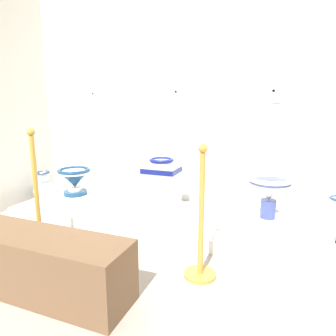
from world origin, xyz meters
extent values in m
cube|color=#A3998C|center=(1.83, 0.85, -0.01)|extent=(5.67, 5.70, 0.02)
cube|color=silver|center=(1.83, 2.93, 1.64)|extent=(3.87, 0.06, 3.28)
cube|color=white|center=(1.83, 2.40, 0.06)|extent=(3.20, 0.96, 0.11)
cube|color=white|center=(0.74, 2.43, 0.15)|extent=(0.36, 0.32, 0.07)
cylinder|color=navy|center=(0.74, 2.43, 0.21)|extent=(0.27, 0.27, 0.05)
cylinder|color=white|center=(0.74, 2.43, 0.25)|extent=(0.15, 0.15, 0.04)
cone|color=navy|center=(0.74, 2.43, 0.37)|extent=(0.36, 0.36, 0.20)
cylinder|color=white|center=(0.74, 2.43, 0.45)|extent=(0.36, 0.36, 0.03)
torus|color=navy|center=(0.74, 2.43, 0.47)|extent=(0.37, 0.37, 0.04)
cylinder|color=white|center=(0.74, 2.43, 0.47)|extent=(0.25, 0.25, 0.01)
cube|color=white|center=(1.83, 2.46, 0.18)|extent=(0.31, 0.36, 0.13)
cube|color=silver|center=(1.83, 2.46, 0.42)|extent=(0.35, 0.28, 0.34)
cube|color=navy|center=(1.83, 2.46, 0.56)|extent=(0.36, 0.29, 0.05)
cylinder|color=silver|center=(1.83, 2.46, 0.63)|extent=(0.23, 0.23, 0.07)
torus|color=navy|center=(1.83, 2.46, 0.66)|extent=(0.25, 0.25, 0.04)
cube|color=white|center=(2.90, 2.40, 0.13)|extent=(0.28, 0.32, 0.04)
cylinder|color=white|center=(2.90, 2.40, 0.18)|extent=(0.23, 0.23, 0.06)
cylinder|color=#3B4A91|center=(2.90, 2.40, 0.30)|extent=(0.14, 0.14, 0.17)
cone|color=white|center=(2.90, 2.40, 0.47)|extent=(0.36, 0.36, 0.19)
cylinder|color=#3B4A91|center=(2.90, 2.40, 0.55)|extent=(0.36, 0.36, 0.03)
torus|color=white|center=(2.90, 2.40, 0.57)|extent=(0.38, 0.38, 0.04)
cylinder|color=#3B4A91|center=(2.90, 2.40, 0.56)|extent=(0.26, 0.26, 0.01)
cube|color=white|center=(0.77, 2.89, 1.32)|extent=(0.12, 0.01, 0.12)
cube|color=#5B9E4C|center=(0.73, 2.89, 1.36)|extent=(0.02, 0.01, 0.02)
cube|color=white|center=(1.87, 2.89, 1.32)|extent=(0.14, 0.01, 0.15)
cube|color=#5B9E4C|center=(1.83, 2.89, 1.36)|extent=(0.02, 0.01, 0.02)
cube|color=white|center=(2.89, 2.89, 1.31)|extent=(0.11, 0.01, 0.14)
cube|color=#5B9E4C|center=(2.85, 2.89, 1.35)|extent=(0.02, 0.01, 0.02)
cylinder|color=navy|center=(0.20, 2.50, 0.01)|extent=(0.14, 0.14, 0.03)
ellipsoid|color=silver|center=(0.20, 2.50, 0.15)|extent=(0.27, 0.27, 0.25)
cylinder|color=silver|center=(0.20, 2.50, 0.33)|extent=(0.12, 0.12, 0.11)
torus|color=navy|center=(0.20, 2.50, 0.39)|extent=(0.16, 0.16, 0.02)
cylinder|color=navy|center=(3.47, 2.53, 0.01)|extent=(0.15, 0.15, 0.03)
ellipsoid|color=white|center=(3.47, 2.53, 0.17)|extent=(0.26, 0.26, 0.27)
cylinder|color=gold|center=(1.10, 1.51, 0.01)|extent=(0.24, 0.24, 0.02)
cylinder|color=gold|center=(1.10, 1.51, 0.50)|extent=(0.04, 0.04, 0.94)
sphere|color=gold|center=(1.10, 1.51, 1.00)|extent=(0.06, 0.06, 0.06)
cylinder|color=gold|center=(2.49, 1.58, 0.01)|extent=(0.23, 0.23, 0.02)
cylinder|color=gold|center=(2.49, 1.58, 0.46)|extent=(0.04, 0.04, 0.87)
sphere|color=gold|center=(2.49, 1.58, 0.93)|extent=(0.06, 0.06, 0.06)
cube|color=brown|center=(1.60, 1.02, 0.20)|extent=(1.21, 0.36, 0.40)
camera|label=1|loc=(3.00, -0.31, 1.19)|focal=31.90mm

